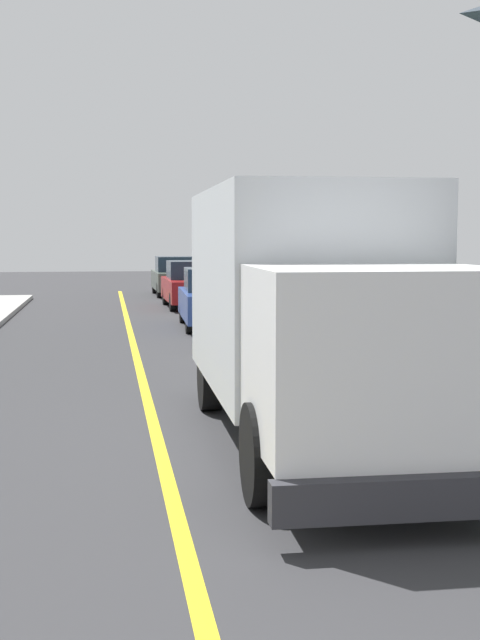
% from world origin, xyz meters
% --- Properties ---
extents(centre_line_yellow, '(0.16, 56.00, 0.01)m').
position_xyz_m(centre_line_yellow, '(0.00, 10.00, 0.00)').
color(centre_line_yellow, gold).
rests_on(centre_line_yellow, ground).
extents(box_truck, '(2.48, 7.21, 3.20)m').
position_xyz_m(box_truck, '(1.92, 8.67, 1.77)').
color(box_truck, silver).
rests_on(box_truck, ground).
extents(parked_car_near, '(1.98, 4.47, 1.67)m').
position_xyz_m(parked_car_near, '(2.51, 15.74, 0.79)').
color(parked_car_near, silver).
rests_on(parked_car_near, ground).
extents(parked_car_mid, '(1.93, 4.45, 1.67)m').
position_xyz_m(parked_car_mid, '(2.39, 21.99, 0.79)').
color(parked_car_mid, '#2D4793').
rests_on(parked_car_mid, ground).
extents(parked_car_far, '(1.88, 4.43, 1.67)m').
position_xyz_m(parked_car_far, '(2.39, 28.67, 0.79)').
color(parked_car_far, maroon).
rests_on(parked_car_far, ground).
extents(parked_car_furthest, '(1.86, 4.42, 1.67)m').
position_xyz_m(parked_car_furthest, '(2.33, 35.02, 0.79)').
color(parked_car_furthest, '#4C564C').
rests_on(parked_car_furthest, ground).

